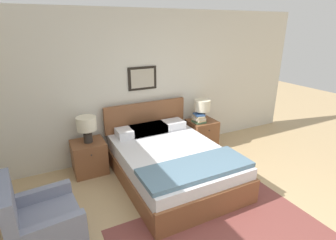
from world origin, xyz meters
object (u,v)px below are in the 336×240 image
armchair (42,227)px  bed (171,162)px  table_lamp_by_door (202,107)px  nightstand_near_window (89,157)px  nightstand_by_door (202,133)px  table_lamp_near_window (87,125)px

armchair → bed: bearing=103.5°
bed → table_lamp_by_door: bed is taller
bed → armchair: 2.00m
bed → nightstand_near_window: 1.37m
nightstand_by_door → table_lamp_near_window: bearing=180.0°
bed → nightstand_by_door: bearing=35.3°
table_lamp_near_window → table_lamp_by_door: (2.20, 0.00, 0.00)m
nightstand_by_door → table_lamp_near_window: (-2.22, 0.00, 0.56)m
armchair → table_lamp_near_window: 1.72m
armchair → nightstand_by_door: bearing=110.2°
nightstand_near_window → table_lamp_near_window: size_ratio=1.26×
bed → table_lamp_near_window: bed is taller
nightstand_by_door → bed: bearing=-144.7°
nightstand_near_window → nightstand_by_door: (2.23, 0.00, 0.00)m
armchair → table_lamp_near_window: (0.80, 1.43, 0.53)m
nightstand_near_window → table_lamp_near_window: bearing=5.5°
nightstand_by_door → table_lamp_near_window: size_ratio=1.26×
nightstand_near_window → table_lamp_near_window: (0.02, 0.00, 0.56)m
table_lamp_near_window → armchair: bearing=-119.0°
bed → nightstand_by_door: 1.37m
nightstand_by_door → table_lamp_by_door: (-0.02, 0.00, 0.56)m
nightstand_near_window → table_lamp_by_door: (2.22, 0.00, 0.56)m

